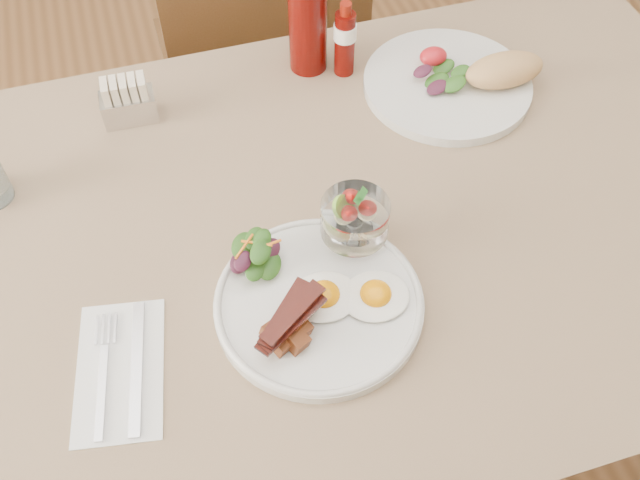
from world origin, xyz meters
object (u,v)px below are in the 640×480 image
at_px(main_plate, 319,304).
at_px(sugar_caddy, 128,102).
at_px(fruit_cup, 355,219).
at_px(second_plate, 461,80).
at_px(ketchup_bottle, 308,22).
at_px(chair_far, 262,61).
at_px(table, 358,249).
at_px(hot_sauce_bottle, 345,40).

distance_m(main_plate, sugar_caddy, 0.48).
height_order(fruit_cup, second_plate, fruit_cup).
height_order(main_plate, sugar_caddy, sugar_caddy).
distance_m(second_plate, ketchup_bottle, 0.28).
xyz_separation_m(fruit_cup, second_plate, (0.28, 0.27, -0.05)).
bearing_deg(chair_far, ketchup_bottle, -86.16).
bearing_deg(table, fruit_cup, -119.08).
relative_size(chair_far, second_plate, 3.08).
relative_size(fruit_cup, ketchup_bottle, 0.49).
relative_size(table, ketchup_bottle, 6.88).
height_order(ketchup_bottle, hot_sauce_bottle, ketchup_bottle).
bearing_deg(fruit_cup, hot_sauce_bottle, 73.78).
height_order(chair_far, ketchup_bottle, ketchup_bottle).
distance_m(table, sugar_caddy, 0.44).
relative_size(chair_far, sugar_caddy, 10.52).
bearing_deg(sugar_caddy, second_plate, -6.99).
xyz_separation_m(main_plate, ketchup_bottle, (0.13, 0.49, 0.08)).
height_order(chair_far, sugar_caddy, chair_far).
bearing_deg(main_plate, chair_far, 82.37).
relative_size(table, main_plate, 4.75).
bearing_deg(ketchup_bottle, fruit_cup, -97.51).
bearing_deg(chair_far, main_plate, -97.63).
height_order(main_plate, fruit_cup, fruit_cup).
bearing_deg(chair_far, table, -90.00).
relative_size(ketchup_bottle, hot_sauce_bottle, 1.41).
xyz_separation_m(chair_far, fruit_cup, (-0.03, -0.72, 0.30)).
xyz_separation_m(hot_sauce_bottle, sugar_caddy, (-0.37, -0.01, -0.03)).
relative_size(chair_far, fruit_cup, 9.82).
distance_m(table, hot_sauce_bottle, 0.36).
bearing_deg(ketchup_bottle, chair_far, 93.84).
relative_size(fruit_cup, sugar_caddy, 1.07).
bearing_deg(ketchup_bottle, second_plate, -30.08).
xyz_separation_m(second_plate, ketchup_bottle, (-0.23, 0.13, 0.07)).
relative_size(table, sugar_caddy, 15.05).
bearing_deg(second_plate, sugar_caddy, 170.73).
bearing_deg(hot_sauce_bottle, second_plate, -29.90).
bearing_deg(main_plate, ketchup_bottle, 75.17).
height_order(main_plate, hot_sauce_bottle, hot_sauce_bottle).
bearing_deg(table, ketchup_bottle, 86.51).
relative_size(chair_far, main_plate, 3.32).
bearing_deg(chair_far, hot_sauce_bottle, -77.66).
relative_size(main_plate, fruit_cup, 2.96).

